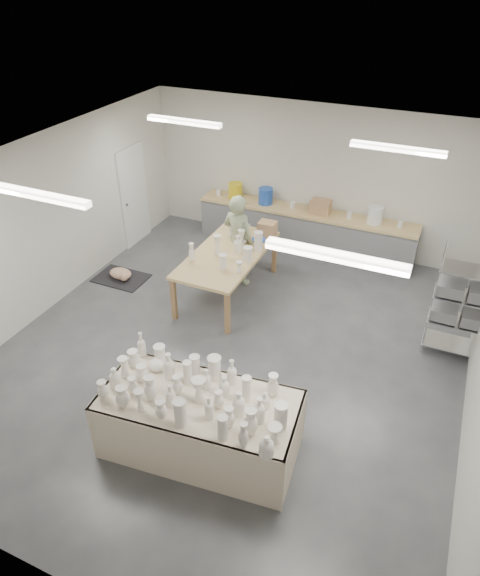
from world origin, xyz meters
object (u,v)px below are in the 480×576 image
at_px(work_table, 234,251).
at_px(potter, 239,240).
at_px(drying_table, 200,422).
at_px(red_stool, 244,261).

distance_m(work_table, potter, 0.38).
height_order(drying_table, red_stool, drying_table).
bearing_deg(red_stool, drying_table, -73.95).
height_order(potter, red_stool, potter).
bearing_deg(drying_table, red_stool, 100.34).
height_order(work_table, red_stool, work_table).
bearing_deg(work_table, drying_table, -71.99).
xyz_separation_m(drying_table, red_stool, (-1.19, 4.15, -0.17)).
distance_m(drying_table, work_table, 3.70).
relative_size(work_table, red_stool, 6.36).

